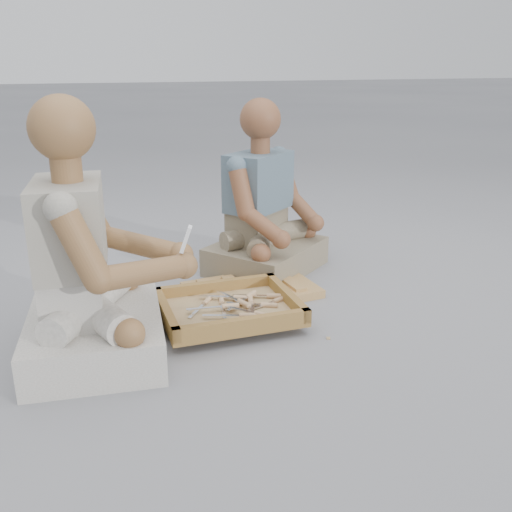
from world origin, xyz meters
name	(u,v)px	position (x,y,z in m)	size (l,w,h in m)	color
ground	(262,334)	(0.00, 0.00, 0.00)	(60.00, 60.00, 0.00)	gray
carved_panel	(251,290)	(0.11, 0.42, 0.02)	(0.59, 0.39, 0.04)	olive
tool_tray	(229,309)	(-0.09, 0.15, 0.06)	(0.58, 0.47, 0.07)	brown
chisel_0	(243,316)	(-0.07, 0.03, 0.08)	(0.21, 0.10, 0.02)	silver
chisel_1	(248,297)	(0.01, 0.20, 0.08)	(0.18, 0.15, 0.02)	silver
chisel_2	(258,314)	(-0.01, 0.01, 0.09)	(0.15, 0.18, 0.02)	silver
chisel_3	(251,302)	(0.01, 0.15, 0.08)	(0.08, 0.22, 0.02)	silver
chisel_4	(276,301)	(0.12, 0.14, 0.07)	(0.21, 0.09, 0.02)	silver
chisel_5	(225,306)	(-0.11, 0.14, 0.08)	(0.22, 0.05, 0.02)	silver
chisel_6	(237,297)	(-0.03, 0.22, 0.08)	(0.20, 0.12, 0.02)	silver
chisel_7	(270,296)	(0.11, 0.20, 0.07)	(0.21, 0.10, 0.02)	silver
chisel_8	(241,302)	(-0.04, 0.16, 0.08)	(0.09, 0.21, 0.02)	silver
chisel_9	(222,302)	(-0.10, 0.21, 0.07)	(0.07, 0.22, 0.02)	silver
chisel_10	(205,303)	(-0.17, 0.24, 0.07)	(0.15, 0.18, 0.02)	silver
chisel_11	(264,305)	(0.05, 0.12, 0.07)	(0.20, 0.12, 0.02)	silver
wood_chip_0	(142,323)	(-0.44, 0.27, 0.00)	(0.02, 0.01, 0.00)	tan
wood_chip_1	(152,336)	(-0.42, 0.14, 0.00)	(0.02, 0.01, 0.00)	tan
wood_chip_2	(224,335)	(-0.15, 0.04, 0.00)	(0.02, 0.01, 0.00)	tan
wood_chip_3	(307,326)	(0.20, 0.00, 0.00)	(0.02, 0.01, 0.00)	tan
wood_chip_4	(209,312)	(-0.14, 0.28, 0.00)	(0.02, 0.01, 0.00)	tan
wood_chip_5	(328,338)	(0.23, -0.13, 0.00)	(0.02, 0.01, 0.00)	tan
wood_chip_6	(164,311)	(-0.33, 0.36, 0.00)	(0.02, 0.01, 0.00)	tan
wood_chip_7	(171,295)	(-0.26, 0.53, 0.00)	(0.02, 0.01, 0.00)	tan
craftsman	(88,273)	(-0.65, 0.08, 0.32)	(0.67, 0.67, 0.95)	silver
companion	(264,215)	(0.29, 0.72, 0.29)	(0.72, 0.70, 0.88)	gray
mobile_phone	(186,239)	(-0.31, -0.03, 0.45)	(0.06, 0.05, 0.10)	white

